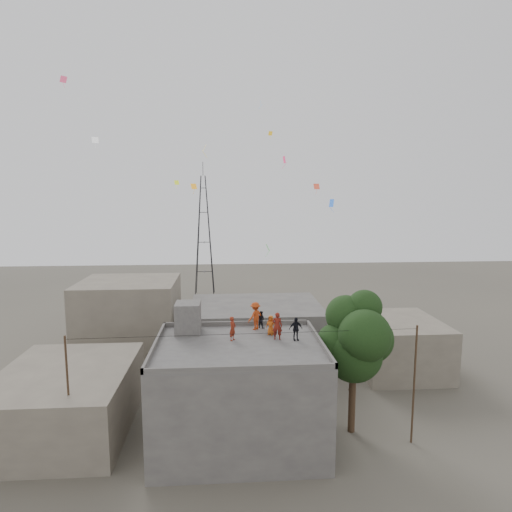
{
  "coord_description": "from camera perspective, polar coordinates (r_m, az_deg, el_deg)",
  "views": [
    {
      "loc": [
        -0.68,
        -24.6,
        14.89
      ],
      "look_at": [
        1.15,
        1.38,
        11.28
      ],
      "focal_mm": 30.0,
      "sensor_mm": 36.0,
      "label": 1
    }
  ],
  "objects": [
    {
      "name": "ground",
      "position": [
        28.76,
        -2.27,
        -23.3
      ],
      "size": [
        140.0,
        140.0,
        0.0
      ],
      "primitive_type": "plane",
      "color": "#4B473E",
      "rests_on": "ground"
    },
    {
      "name": "main_building",
      "position": [
        27.31,
        -2.31,
        -17.82
      ],
      "size": [
        10.0,
        8.0,
        6.1
      ],
      "color": "#4D4A48",
      "rests_on": "ground"
    },
    {
      "name": "parapet",
      "position": [
        26.08,
        -2.35,
        -11.47
      ],
      "size": [
        10.0,
        8.0,
        0.3
      ],
      "color": "#4D4A48",
      "rests_on": "main_building"
    },
    {
      "name": "stair_head_box",
      "position": [
        28.4,
        -9.05,
        -8.13
      ],
      "size": [
        1.6,
        1.8,
        2.0
      ],
      "primitive_type": "cube",
      "color": "#4D4A48",
      "rests_on": "main_building"
    },
    {
      "name": "neighbor_west",
      "position": [
        31.31,
        -23.99,
        -17.14
      ],
      "size": [
        8.0,
        10.0,
        4.0
      ],
      "primitive_type": "cube",
      "color": "#665C50",
      "rests_on": "ground"
    },
    {
      "name": "neighbor_north",
      "position": [
        40.63,
        -0.05,
        -9.87
      ],
      "size": [
        12.0,
        9.0,
        5.0
      ],
      "primitive_type": "cube",
      "color": "#4D4A48",
      "rests_on": "ground"
    },
    {
      "name": "neighbor_northwest",
      "position": [
        43.18,
        -16.49,
        -7.74
      ],
      "size": [
        9.0,
        8.0,
        7.0
      ],
      "primitive_type": "cube",
      "color": "#665C50",
      "rests_on": "ground"
    },
    {
      "name": "neighbor_east",
      "position": [
        39.67,
        18.29,
        -11.18
      ],
      "size": [
        7.0,
        8.0,
        4.4
      ],
      "primitive_type": "cube",
      "color": "#665C50",
      "rests_on": "ground"
    },
    {
      "name": "tree",
      "position": [
        27.87,
        13.21,
        -10.71
      ],
      "size": [
        4.9,
        4.6,
        9.1
      ],
      "color": "black",
      "rests_on": "ground"
    },
    {
      "name": "utility_line",
      "position": [
        25.86,
        -1.07,
        -17.44
      ],
      "size": [
        20.12,
        0.62,
        7.4
      ],
      "color": "black",
      "rests_on": "ground"
    },
    {
      "name": "transmission_tower",
      "position": [
        64.94,
        -6.95,
        2.69
      ],
      "size": [
        2.97,
        2.97,
        20.01
      ],
      "color": "black",
      "rests_on": "ground"
    },
    {
      "name": "person_red_adult",
      "position": [
        26.83,
        2.84,
        -9.31
      ],
      "size": [
        0.71,
        0.54,
        1.73
      ],
      "primitive_type": "imported",
      "rotation": [
        0.0,
        0.0,
        2.92
      ],
      "color": "maroon",
      "rests_on": "main_building"
    },
    {
      "name": "person_orange_child",
      "position": [
        27.76,
        1.97,
        -9.2
      ],
      "size": [
        0.74,
        0.65,
        1.27
      ],
      "primitive_type": "imported",
      "rotation": [
        0.0,
        0.0,
        -0.49
      ],
      "color": "#C05315",
      "rests_on": "main_building"
    },
    {
      "name": "person_dark_child",
      "position": [
        29.19,
        0.65,
        -8.45
      ],
      "size": [
        0.71,
        0.67,
        1.16
      ],
      "primitive_type": "imported",
      "rotation": [
        0.0,
        0.0,
        2.58
      ],
      "color": "black",
      "rests_on": "main_building"
    },
    {
      "name": "person_dark_adult",
      "position": [
        26.8,
        5.32,
        -9.65
      ],
      "size": [
        0.9,
        0.5,
        1.45
      ],
      "primitive_type": "imported",
      "rotation": [
        0.0,
        0.0,
        0.18
      ],
      "color": "black",
      "rests_on": "main_building"
    },
    {
      "name": "person_orange_adult",
      "position": [
        28.74,
        -0.09,
        -7.99
      ],
      "size": [
        1.36,
        1.31,
        1.86
      ],
      "primitive_type": "imported",
      "rotation": [
        0.0,
        0.0,
        -2.42
      ],
      "color": "#AD3A13",
      "rests_on": "main_building"
    },
    {
      "name": "person_red_child",
      "position": [
        26.73,
        -3.14,
        -9.64
      ],
      "size": [
        0.58,
        0.65,
        1.5
      ],
      "primitive_type": "imported",
      "rotation": [
        0.0,
        0.0,
        1.07
      ],
      "color": "maroon",
      "rests_on": "main_building"
    },
    {
      "name": "kites",
      "position": [
        32.61,
        -3.72,
        12.57
      ],
      "size": [
        18.48,
        14.93,
        11.62
      ],
      "color": "orange",
      "rests_on": "ground"
    }
  ]
}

